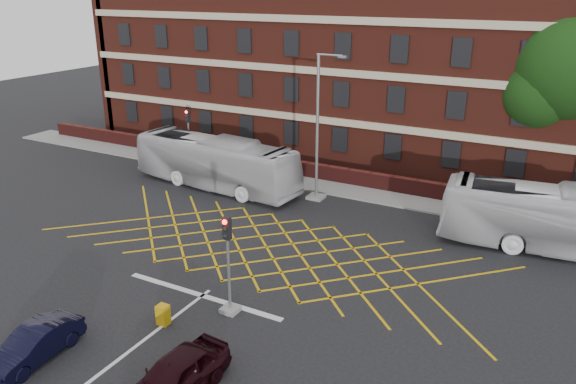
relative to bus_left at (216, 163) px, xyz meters
The scene contains 17 objects.
ground 11.46m from the bus_left, 47.64° to the right, with size 120.00×120.00×0.00m, color black.
victorian_building 16.90m from the bus_left, 59.95° to the left, with size 51.00×12.17×20.40m.
boundary_wall 9.00m from the bus_left, 31.22° to the left, with size 56.00×0.50×1.10m, color #461412.
far_pavement 8.61m from the bus_left, 25.41° to the left, with size 60.00×3.00×0.12m, color slate.
box_junction_hatching 10.09m from the bus_left, 39.85° to the right, with size 11.50×0.12×0.02m, color #CC990C.
stop_line 14.22m from the bus_left, 57.25° to the right, with size 8.00×0.30×0.02m, color silver.
centre_line 19.97m from the bus_left, 67.43° to the right, with size 0.15×14.00×0.02m, color silver.
bus_left is the anchor object (origin of this frame).
bus_right 21.10m from the bus_left, ahead, with size 2.86×12.22×3.40m, color silver.
car_navy 19.01m from the bus_left, 74.78° to the right, with size 1.32×3.79×1.25m, color black.
car_maroon 20.36m from the bus_left, 58.44° to the right, with size 1.69×4.21×1.43m, color black.
deciduous_tree 22.75m from the bus_left, 26.23° to the left, with size 7.53×7.24×11.76m.
traffic_light_near 15.53m from the bus_left, 52.65° to the right, with size 0.70×0.70×4.27m.
traffic_light_far 5.22m from the bus_left, 147.03° to the left, with size 0.70×0.70×4.27m.
street_lamp 7.15m from the bus_left, ahead, with size 2.25×1.00×9.03m.
direction_signs 6.73m from the bus_left, 159.29° to the left, with size 1.10×0.16×2.20m.
utility_cabinet 16.28m from the bus_left, 62.19° to the right, with size 0.45×0.41×0.85m, color #C5910B.
Camera 1 is at (13.49, -20.52, 12.81)m, focal length 35.00 mm.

